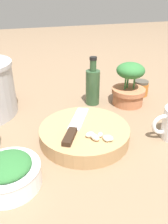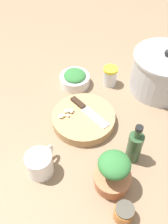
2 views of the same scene
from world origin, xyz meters
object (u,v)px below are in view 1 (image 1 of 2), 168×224
(cutting_board, at_px, (84,133))
(potted_herb, at_px, (129,87))
(honey_jar, at_px, (141,88))
(garlic_cloves, at_px, (100,137))
(chef_knife, at_px, (75,127))
(herb_bowl, at_px, (9,173))
(oil_bottle, at_px, (93,86))

(cutting_board, relative_size, potted_herb, 1.58)
(honey_jar, bearing_deg, garlic_cloves, -139.12)
(chef_knife, bearing_deg, garlic_cloves, -27.05)
(herb_bowl, bearing_deg, honey_jar, 29.04)
(honey_jar, xyz_separation_m, oil_bottle, (-0.21, 0.00, 0.04))
(cutting_board, height_order, potted_herb, potted_herb)
(cutting_board, bearing_deg, oil_bottle, 60.50)
(cutting_board, bearing_deg, chef_knife, 168.59)
(cutting_board, bearing_deg, honey_jar, 31.99)
(cutting_board, bearing_deg, herb_bowl, -155.95)
(honey_jar, xyz_separation_m, potted_herb, (-0.09, -0.05, 0.04))
(cutting_board, height_order, chef_knife, chef_knife)
(honey_jar, bearing_deg, potted_herb, -150.32)
(chef_knife, relative_size, honey_jar, 2.96)
(chef_knife, distance_m, honey_jar, 0.41)
(herb_bowl, bearing_deg, chef_knife, 28.37)
(herb_bowl, xyz_separation_m, honey_jar, (0.54, 0.30, -0.00))
(honey_jar, bearing_deg, herb_bowl, -150.96)
(garlic_cloves, height_order, potted_herb, potted_herb)
(chef_knife, height_order, potted_herb, potted_herb)
(garlic_cloves, distance_m, herb_bowl, 0.23)
(potted_herb, bearing_deg, garlic_cloves, -135.28)
(potted_herb, bearing_deg, chef_knife, -150.72)
(oil_bottle, distance_m, potted_herb, 0.13)
(chef_knife, height_order, garlic_cloves, garlic_cloves)
(chef_knife, bearing_deg, cutting_board, 22.77)
(oil_bottle, bearing_deg, herb_bowl, -137.39)
(herb_bowl, bearing_deg, cutting_board, 24.05)
(honey_jar, distance_m, potted_herb, 0.12)
(herb_bowl, relative_size, potted_herb, 0.87)
(chef_knife, relative_size, potted_herb, 1.15)
(cutting_board, height_order, herb_bowl, herb_bowl)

